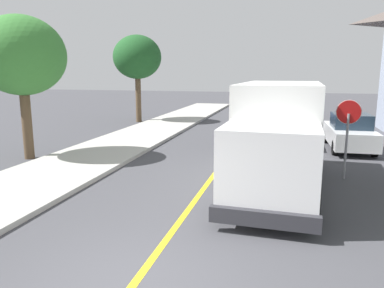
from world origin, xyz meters
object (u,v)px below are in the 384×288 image
(parked_car_near, at_px, (279,132))
(parked_car_far, at_px, (278,108))
(street_tree_near, at_px, (21,56))
(box_truck, at_px, (278,131))
(stop_sign, at_px, (348,124))
(street_tree_down_block, at_px, (137,58))
(parked_car_mid, at_px, (277,117))
(parked_van_across, at_px, (350,133))

(parked_car_near, height_order, parked_car_far, same)
(street_tree_near, bearing_deg, box_truck, -7.54)
(box_truck, distance_m, street_tree_near, 10.40)
(stop_sign, bearing_deg, parked_car_near, 117.10)
(street_tree_down_block, bearing_deg, box_truck, -52.60)
(parked_car_near, bearing_deg, parked_car_mid, 92.78)
(parked_car_near, bearing_deg, parked_car_far, 91.84)
(box_truck, relative_size, parked_car_far, 1.64)
(parked_car_far, relative_size, parked_van_across, 1.00)
(parked_car_near, height_order, street_tree_near, street_tree_near)
(parked_car_near, xyz_separation_m, parked_van_across, (3.14, 0.68, 0.00))
(box_truck, height_order, street_tree_down_block, street_tree_down_block)
(parked_van_across, bearing_deg, parked_car_mid, 123.86)
(parked_van_across, height_order, stop_sign, stop_sign)
(street_tree_down_block, bearing_deg, parked_car_mid, -8.51)
(parked_car_near, height_order, parked_van_across, same)
(parked_car_mid, bearing_deg, parked_van_across, -56.14)
(parked_car_near, bearing_deg, parked_van_across, 12.21)
(parked_car_mid, height_order, stop_sign, stop_sign)
(parked_car_far, bearing_deg, street_tree_near, -120.59)
(parked_car_mid, height_order, street_tree_near, street_tree_near)
(parked_car_far, distance_m, street_tree_near, 19.13)
(parked_car_far, height_order, stop_sign, stop_sign)
(stop_sign, bearing_deg, parked_car_far, 99.35)
(parked_car_mid, height_order, street_tree_down_block, street_tree_down_block)
(parked_car_far, bearing_deg, parked_car_mid, -89.10)
(parked_car_mid, xyz_separation_m, street_tree_down_block, (-9.68, 1.45, 3.70))
(parked_van_across, xyz_separation_m, stop_sign, (-0.86, -5.13, 1.06))
(box_truck, bearing_deg, stop_sign, 33.47)
(parked_van_across, xyz_separation_m, street_tree_near, (-13.10, -5.25, 3.35))
(box_truck, bearing_deg, parked_car_near, 90.78)
(parked_van_across, distance_m, stop_sign, 5.31)
(parked_car_near, distance_m, parked_car_far, 11.65)
(parked_car_far, height_order, street_tree_near, street_tree_near)
(parked_car_far, xyz_separation_m, parked_van_across, (3.51, -10.96, 0.00))
(box_truck, bearing_deg, parked_van_across, 65.07)
(parked_car_far, distance_m, parked_van_across, 11.51)
(box_truck, relative_size, stop_sign, 2.74)
(parked_car_far, relative_size, street_tree_near, 0.77)
(box_truck, bearing_deg, parked_car_far, 91.48)
(parked_car_near, bearing_deg, box_truck, -89.22)
(stop_sign, height_order, street_tree_down_block, street_tree_down_block)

